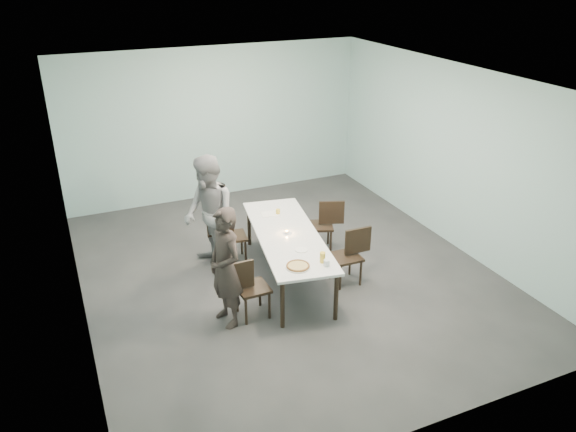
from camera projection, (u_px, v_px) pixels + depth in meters
name	position (u px, v px, depth m)	size (l,w,h in m)	color
ground	(287.00, 272.00, 8.79)	(7.00, 7.00, 0.00)	#333335
room_shell	(286.00, 149.00, 7.94)	(6.02, 7.02, 3.01)	#9CC3C4
table	(288.00, 237.00, 8.36)	(1.33, 2.72, 0.75)	white
chair_near_left	(247.00, 285.00, 7.52)	(0.62, 0.43, 0.87)	black
chair_far_left	(228.00, 233.00, 8.93)	(0.64, 0.48, 0.87)	black
chair_near_right	(351.00, 252.00, 8.36)	(0.62, 0.43, 0.87)	black
chair_far_right	(325.00, 222.00, 9.30)	(0.65, 0.54, 0.87)	black
diner_near	(226.00, 268.00, 7.27)	(0.61, 0.40, 1.66)	black
diner_far	(209.00, 215.00, 8.53)	(0.90, 0.70, 1.85)	gray
pizza	(298.00, 266.00, 7.44)	(0.34, 0.34, 0.04)	white
side_plate	(301.00, 250.00, 7.88)	(0.18, 0.18, 0.01)	white
beer_glass	(323.00, 257.00, 7.54)	(0.08, 0.08, 0.15)	gold
water_tumbler	(327.00, 263.00, 7.46)	(0.08, 0.08, 0.09)	silver
tealight	(287.00, 232.00, 8.34)	(0.06, 0.06, 0.05)	silver
amber_tumbler	(278.00, 212.00, 8.98)	(0.07, 0.07, 0.08)	gold
menu	(271.00, 214.00, 8.99)	(0.30, 0.22, 0.01)	silver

